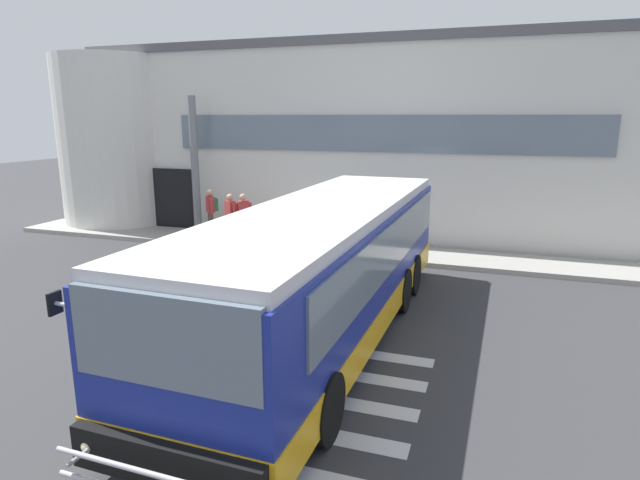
{
  "coord_description": "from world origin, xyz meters",
  "views": [
    {
      "loc": [
        5.06,
        -11.29,
        4.35
      ],
      "look_at": [
        1.16,
        0.14,
        1.5
      ],
      "focal_mm": 29.47,
      "sensor_mm": 36.0,
      "label": 1
    }
  ],
  "objects_px": {
    "bus_main_foreground": "(324,273)",
    "passenger_near_column": "(211,209)",
    "entry_support_column": "(195,165)",
    "passenger_by_doorway": "(231,216)",
    "safety_bollard_yellow": "(309,245)",
    "passenger_at_curb_edge": "(243,216)"
  },
  "relations": [
    {
      "from": "bus_main_foreground",
      "to": "passenger_near_column",
      "type": "xyz_separation_m",
      "value": [
        -6.55,
        6.88,
        -0.22
      ]
    },
    {
      "from": "entry_support_column",
      "to": "passenger_by_doorway",
      "type": "height_order",
      "value": "entry_support_column"
    },
    {
      "from": "passenger_near_column",
      "to": "safety_bollard_yellow",
      "type": "xyz_separation_m",
      "value": [
        4.22,
        -1.4,
        -0.66
      ]
    },
    {
      "from": "passenger_by_doorway",
      "to": "passenger_at_curb_edge",
      "type": "relative_size",
      "value": 1.0
    },
    {
      "from": "bus_main_foreground",
      "to": "passenger_at_curb_edge",
      "type": "distance_m",
      "value": 8.02
    },
    {
      "from": "entry_support_column",
      "to": "passenger_at_curb_edge",
      "type": "distance_m",
      "value": 3.02
    },
    {
      "from": "passenger_near_column",
      "to": "safety_bollard_yellow",
      "type": "distance_m",
      "value": 4.5
    },
    {
      "from": "entry_support_column",
      "to": "passenger_by_doorway",
      "type": "xyz_separation_m",
      "value": [
        2.0,
        -1.15,
        -1.53
      ]
    },
    {
      "from": "passenger_by_doorway",
      "to": "passenger_near_column",
      "type": "bearing_deg",
      "value": 147.71
    },
    {
      "from": "bus_main_foreground",
      "to": "passenger_by_doorway",
      "type": "relative_size",
      "value": 6.47
    },
    {
      "from": "entry_support_column",
      "to": "safety_bollard_yellow",
      "type": "xyz_separation_m",
      "value": [
        5.04,
        -1.8,
        -2.16
      ]
    },
    {
      "from": "entry_support_column",
      "to": "passenger_at_curb_edge",
      "type": "height_order",
      "value": "entry_support_column"
    },
    {
      "from": "passenger_at_curb_edge",
      "to": "safety_bollard_yellow",
      "type": "distance_m",
      "value": 2.83
    },
    {
      "from": "passenger_by_doorway",
      "to": "safety_bollard_yellow",
      "type": "height_order",
      "value": "passenger_by_doorway"
    },
    {
      "from": "passenger_near_column",
      "to": "passenger_by_doorway",
      "type": "relative_size",
      "value": 1.0
    },
    {
      "from": "bus_main_foreground",
      "to": "safety_bollard_yellow",
      "type": "height_order",
      "value": "bus_main_foreground"
    },
    {
      "from": "entry_support_column",
      "to": "passenger_near_column",
      "type": "relative_size",
      "value": 2.94
    },
    {
      "from": "bus_main_foreground",
      "to": "passenger_near_column",
      "type": "relative_size",
      "value": 6.47
    },
    {
      "from": "passenger_by_doorway",
      "to": "entry_support_column",
      "type": "bearing_deg",
      "value": 150.14
    },
    {
      "from": "passenger_by_doorway",
      "to": "safety_bollard_yellow",
      "type": "relative_size",
      "value": 1.86
    },
    {
      "from": "bus_main_foreground",
      "to": "passenger_by_doorway",
      "type": "xyz_separation_m",
      "value": [
        -5.38,
        6.14,
        -0.25
      ]
    },
    {
      "from": "passenger_near_column",
      "to": "bus_main_foreground",
      "type": "bearing_deg",
      "value": -46.41
    }
  ]
}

